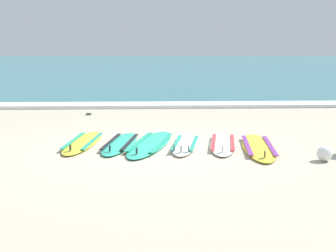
{
  "coord_description": "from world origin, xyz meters",
  "views": [
    {
      "loc": [
        -0.1,
        -8.41,
        2.0
      ],
      "look_at": [
        0.26,
        1.06,
        0.25
      ],
      "focal_mm": 47.5,
      "sensor_mm": 36.0,
      "label": 1
    }
  ],
  "objects": [
    {
      "name": "surfboard_0",
      "position": [
        -1.5,
        0.46,
        0.04
      ],
      "size": [
        0.81,
        2.27,
        0.18
      ],
      "color": "yellow",
      "rests_on": "ground"
    },
    {
      "name": "seaweed_clump_near_shoreline",
      "position": [
        -1.9,
        4.25,
        0.03
      ],
      "size": [
        0.17,
        0.14,
        0.06
      ],
      "primitive_type": "ellipsoid",
      "color": "#384723",
      "rests_on": "ground"
    },
    {
      "name": "beach_ball",
      "position": [
        2.9,
        -1.05,
        0.13
      ],
      "size": [
        0.27,
        0.27,
        0.27
      ],
      "primitive_type": "sphere",
      "color": "white",
      "rests_on": "ground"
    },
    {
      "name": "surfboard_2",
      "position": [
        -0.12,
        0.29,
        0.04
      ],
      "size": [
        1.25,
        2.64,
        0.18
      ],
      "color": "#2DB793",
      "rests_on": "ground"
    },
    {
      "name": "surfboard_4",
      "position": [
        1.33,
        0.21,
        0.04
      ],
      "size": [
        0.86,
        2.16,
        0.18
      ],
      "color": "white",
      "rests_on": "ground"
    },
    {
      "name": "ground_plane",
      "position": [
        0.0,
        0.0,
        0.0
      ],
      "size": [
        80.0,
        80.0,
        0.0
      ],
      "primitive_type": "plane",
      "color": "#B7AD93"
    },
    {
      "name": "surfboard_3",
      "position": [
        0.57,
        0.18,
        0.04
      ],
      "size": [
        0.83,
        2.01,
        0.18
      ],
      "color": "white",
      "rests_on": "ground"
    },
    {
      "name": "wave_foam_strip",
      "position": [
        0.0,
        5.85,
        0.06
      ],
      "size": [
        80.0,
        0.95,
        0.11
      ],
      "primitive_type": "cube",
      "color": "white",
      "rests_on": "ground"
    },
    {
      "name": "sea",
      "position": [
        0.0,
        35.38,
        0.05
      ],
      "size": [
        80.0,
        60.0,
        0.1
      ],
      "primitive_type": "cube",
      "color": "teal",
      "rests_on": "ground"
    },
    {
      "name": "surfboard_1",
      "position": [
        -0.73,
        0.34,
        0.04
      ],
      "size": [
        0.88,
        2.21,
        0.18
      ],
      "color": "#2DB793",
      "rests_on": "ground"
    },
    {
      "name": "surfboard_5",
      "position": [
        1.97,
        -0.08,
        0.04
      ],
      "size": [
        0.9,
        2.48,
        0.18
      ],
      "color": "yellow",
      "rests_on": "ground"
    }
  ]
}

